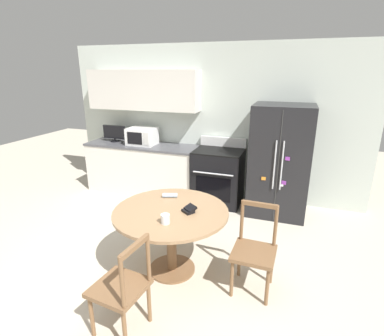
% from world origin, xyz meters
% --- Properties ---
extents(ground_plane, '(14.00, 14.00, 0.00)m').
position_xyz_m(ground_plane, '(0.00, 0.00, 0.00)').
color(ground_plane, beige).
extents(back_wall, '(5.20, 0.44, 2.60)m').
position_xyz_m(back_wall, '(-0.31, 2.59, 1.44)').
color(back_wall, silver).
rests_on(back_wall, ground_plane).
extents(kitchen_counter, '(2.06, 0.64, 0.90)m').
position_xyz_m(kitchen_counter, '(-1.18, 2.29, 0.45)').
color(kitchen_counter, silver).
rests_on(kitchen_counter, ground_plane).
extents(refrigerator, '(0.87, 0.77, 1.70)m').
position_xyz_m(refrigerator, '(1.22, 2.21, 0.85)').
color(refrigerator, black).
rests_on(refrigerator, ground_plane).
extents(oven_range, '(0.79, 0.68, 1.08)m').
position_xyz_m(oven_range, '(0.25, 2.26, 0.47)').
color(oven_range, black).
rests_on(oven_range, ground_plane).
extents(microwave, '(0.49, 0.38, 0.30)m').
position_xyz_m(microwave, '(-1.17, 2.29, 1.05)').
color(microwave, white).
rests_on(microwave, kitchen_counter).
extents(countertop_tv, '(0.44, 0.16, 0.30)m').
position_xyz_m(countertop_tv, '(-1.76, 2.32, 1.07)').
color(countertop_tv, black).
rests_on(countertop_tv, kitchen_counter).
extents(dining_table, '(1.24, 1.24, 0.75)m').
position_xyz_m(dining_table, '(0.23, 0.29, 0.61)').
color(dining_table, '#997551').
rests_on(dining_table, ground_plane).
extents(dining_chair_near, '(0.47, 0.47, 0.90)m').
position_xyz_m(dining_chair_near, '(0.16, -0.61, 0.43)').
color(dining_chair_near, brown).
rests_on(dining_chair_near, ground_plane).
extents(dining_chair_right, '(0.43, 0.43, 0.90)m').
position_xyz_m(dining_chair_right, '(1.13, 0.30, 0.43)').
color(dining_chair_right, brown).
rests_on(dining_chair_right, ground_plane).
extents(candle_glass, '(0.09, 0.09, 0.09)m').
position_xyz_m(candle_glass, '(0.29, 0.01, 0.79)').
color(candle_glass, silver).
rests_on(candle_glass, dining_table).
extents(folded_napkin, '(0.18, 0.10, 0.05)m').
position_xyz_m(folded_napkin, '(0.09, 0.60, 0.77)').
color(folded_napkin, '#A3BCDB').
rests_on(folded_napkin, dining_table).
extents(wallet, '(0.17, 0.17, 0.07)m').
position_xyz_m(wallet, '(0.43, 0.32, 0.77)').
color(wallet, black).
rests_on(wallet, dining_table).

